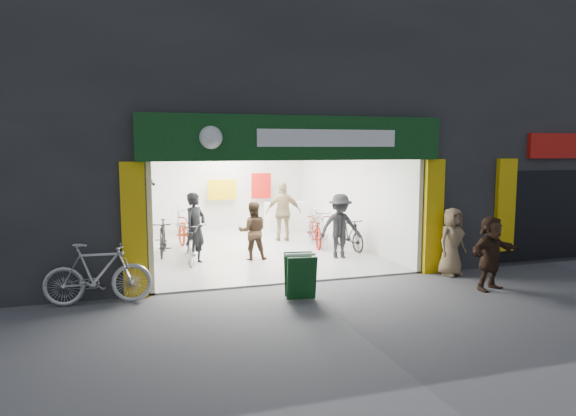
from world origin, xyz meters
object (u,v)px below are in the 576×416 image
bike_left_front (194,241)px  bike_right_front (349,234)px  pedestrian_near (452,242)px  sandwich_board (300,275)px  parked_bike (98,274)px

bike_left_front → bike_right_front: 4.30m
pedestrian_near → sandwich_board: (-3.83, -0.72, -0.29)m
parked_bike → sandwich_board: 3.71m
bike_left_front → bike_right_front: (4.30, 0.10, -0.06)m
bike_right_front → pedestrian_near: pedestrian_near is taller
parked_bike → sandwich_board: bearing=-98.1°
sandwich_board → bike_right_front: bearing=63.2°
parked_bike → pedestrian_near: bearing=-86.3°
bike_right_front → pedestrian_near: 3.41m
pedestrian_near → sandwich_board: bearing=174.9°
parked_bike → bike_right_front: bearing=-59.5°
bike_right_front → sandwich_board: (-2.79, -3.96, 0.00)m
bike_left_front → sandwich_board: bike_left_front is taller
bike_left_front → pedestrian_near: pedestrian_near is taller
bike_right_front → parked_bike: (-6.41, -3.16, 0.11)m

